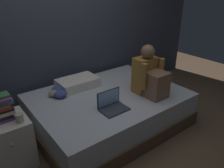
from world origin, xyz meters
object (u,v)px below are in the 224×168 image
(laptop, at_px, (112,105))
(clothes_pile, at_px, (59,91))
(mug, at_px, (19,118))
(person_sitting, at_px, (150,76))
(book_stack, at_px, (1,108))
(nightstand, at_px, (9,143))
(bed, at_px, (109,110))
(pillow, at_px, (78,83))

(laptop, xyz_separation_m, clothes_pile, (-0.34, 0.71, -0.00))
(mug, bearing_deg, person_sitting, -7.49)
(mug, xyz_separation_m, clothes_pile, (0.64, 0.48, -0.09))
(book_stack, xyz_separation_m, mug, (0.12, -0.14, -0.09))
(nightstand, bearing_deg, clothes_pile, 25.05)
(book_stack, distance_m, mug, 0.21)
(bed, height_order, book_stack, book_stack)
(laptop, bearing_deg, person_sitting, 1.98)
(bed, bearing_deg, nightstand, 178.70)
(nightstand, height_order, book_stack, book_stack)
(person_sitting, bearing_deg, bed, 145.66)
(person_sitting, height_order, clothes_pile, person_sitting)
(bed, height_order, person_sitting, person_sitting)
(bed, relative_size, clothes_pile, 6.84)
(bed, distance_m, pillow, 0.58)
(nightstand, xyz_separation_m, clothes_pile, (0.77, 0.36, 0.24))
(nightstand, distance_m, person_sitting, 1.83)
(book_stack, bearing_deg, bed, -2.37)
(bed, xyz_separation_m, person_sitting, (0.44, -0.30, 0.49))
(person_sitting, relative_size, clothes_pile, 2.24)
(bed, bearing_deg, person_sitting, -34.34)
(person_sitting, relative_size, book_stack, 2.44)
(person_sitting, bearing_deg, pillow, 130.98)
(bed, relative_size, laptop, 6.25)
(person_sitting, bearing_deg, book_stack, 168.41)
(pillow, distance_m, book_stack, 1.16)
(clothes_pile, bearing_deg, person_sitting, -35.29)
(pillow, relative_size, clothes_pile, 1.92)
(nightstand, bearing_deg, person_sitting, -10.78)
(laptop, bearing_deg, bed, 59.10)
(mug, bearing_deg, laptop, -13.49)
(book_stack, bearing_deg, clothes_pile, 23.76)
(book_stack, distance_m, clothes_pile, 0.85)
(person_sitting, bearing_deg, mug, 172.51)
(nightstand, distance_m, mug, 0.37)
(laptop, distance_m, clothes_pile, 0.79)
(pillow, distance_m, mug, 1.10)
(book_stack, bearing_deg, person_sitting, -11.59)
(laptop, xyz_separation_m, pillow, (-0.02, 0.77, 0.01))
(pillow, bearing_deg, book_stack, -159.87)
(bed, distance_m, book_stack, 1.38)
(laptop, distance_m, pillow, 0.77)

